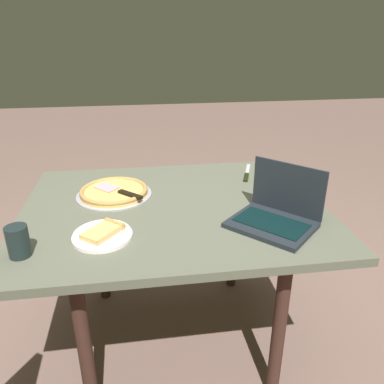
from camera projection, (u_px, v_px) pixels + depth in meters
name	position (u px, v px, depth m)	size (l,w,h in m)	color
ground_plane	(176.00, 336.00, 1.87)	(12.00, 12.00, 0.00)	#755A51
dining_table	(174.00, 221.00, 1.61)	(1.24, 0.97, 0.72)	#555747
laptop	(276.00, 213.00, 1.42)	(0.37, 0.37, 0.22)	black
pizza_plate	(103.00, 234.00, 1.33)	(0.21, 0.21, 0.04)	white
pizza_tray	(114.00, 192.00, 1.66)	(0.33, 0.33, 0.04)	#9B9DA7
table_knife	(247.00, 174.00, 1.90)	(0.10, 0.24, 0.01)	silver
drink_cup	(18.00, 241.00, 1.21)	(0.07, 0.07, 0.11)	black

